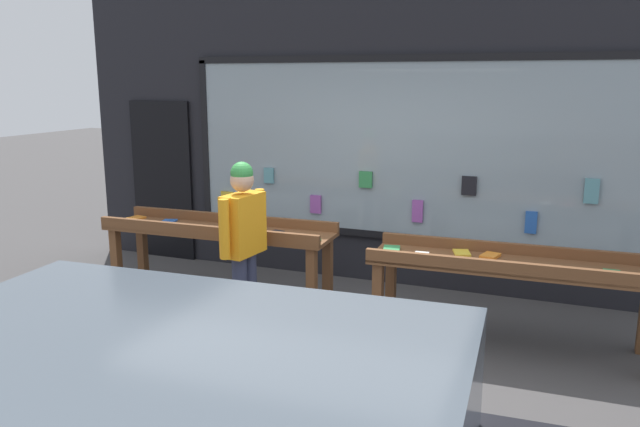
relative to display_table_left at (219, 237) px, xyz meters
The scene contains 6 objects.
ground_plane 1.90m from the display_table_left, 31.90° to the right, with size 40.00×40.00×0.00m, color #474444.
shopfront_facade 2.33m from the display_table_left, 44.94° to the left, with size 8.22×0.29×3.66m.
display_table_left is the anchor object (origin of this frame).
display_table_right 2.97m from the display_table_left, ahead, with size 2.50×0.76×0.89m.
person_browsing 0.92m from the display_table_left, 44.19° to the right, with size 0.27×0.65×1.66m.
small_dog 1.02m from the display_table_left, 76.28° to the right, with size 0.26×0.63×0.43m.
Camera 1 is at (1.85, -4.61, 2.39)m, focal length 35.00 mm.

